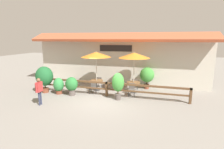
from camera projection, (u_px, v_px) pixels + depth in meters
name	position (u px, v px, depth m)	size (l,w,h in m)	color
ground_plane	(101.00, 101.00, 10.64)	(60.00, 60.00, 0.00)	gray
building_facade	(118.00, 59.00, 14.06)	(14.28, 1.49, 4.23)	#BCB7A8
patio_railing	(107.00, 86.00, 11.48)	(10.40, 0.14, 0.95)	brown
patio_umbrella_near	(96.00, 55.00, 12.45)	(2.15, 2.15, 2.86)	#B7B2A8
dining_table_near	(97.00, 82.00, 12.86)	(0.94, 0.94, 0.75)	brown
chair_near_streetside	(93.00, 87.00, 12.17)	(0.48, 0.48, 0.83)	#514C47
chair_near_wallside	(100.00, 82.00, 13.62)	(0.44, 0.44, 0.83)	#514C47
patio_umbrella_middle	(134.00, 55.00, 11.90)	(2.15, 2.15, 2.86)	#B7B2A8
dining_table_middle	(134.00, 84.00, 12.31)	(0.94, 0.94, 0.75)	brown
chair_middle_streetside	(132.00, 89.00, 11.65)	(0.47, 0.47, 0.83)	#514C47
chair_middle_wallside	(135.00, 84.00, 13.03)	(0.46, 0.46, 0.83)	#514C47
potted_plant_entrance_palm	(59.00, 85.00, 11.98)	(0.72, 0.65, 1.13)	brown
potted_plant_broad_leaf	(72.00, 85.00, 11.67)	(0.85, 0.76, 1.24)	#564C47
potted_plant_corner_fern	(44.00, 77.00, 12.19)	(1.23, 1.10, 1.86)	brown
potted_plant_tall_tropical	(118.00, 83.00, 10.73)	(0.75, 0.68, 1.71)	#564C47
potted_plant_small_flowering	(147.00, 75.00, 13.13)	(1.06, 0.96, 1.65)	brown
pedestrian	(39.00, 88.00, 9.88)	(0.22, 0.56, 1.58)	#2D334C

